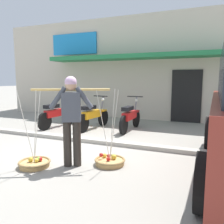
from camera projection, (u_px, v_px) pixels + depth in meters
ground_plane at (78, 150)px, 5.44m from camera, size 90.00×90.00×0.00m
sidewalk_curb at (92, 140)px, 6.07m from camera, size 20.00×0.24×0.10m
fruit_vendor at (72, 115)px, 4.29m from camera, size 1.29×0.68×1.70m
fruit_basket_left_side at (110, 161)px, 4.48m from camera, size 0.59×0.59×1.45m
fruit_basket_right_side at (35, 163)px, 4.37m from camera, size 0.59×0.59×1.45m
motorcycle_nearest_shop at (57, 114)px, 7.95m from camera, size 0.54×1.82×1.09m
motorcycle_second_in_row at (93, 116)px, 7.63m from camera, size 0.54×1.82×1.09m
motorcycle_third_in_row at (130, 117)px, 7.38m from camera, size 0.54×1.82×1.09m
storefront_building at (151, 70)px, 11.67m from camera, size 13.00×6.00×4.20m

